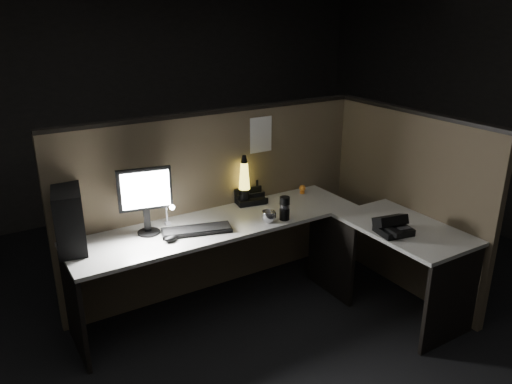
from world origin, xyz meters
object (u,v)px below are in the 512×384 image
pc_tower (69,219)px  lava_lamp (244,184)px  monitor (145,195)px  desk_phone (392,226)px  keyboard (197,230)px

pc_tower → lava_lamp: size_ratio=1.01×
monitor → lava_lamp: (0.89, 0.12, -0.12)m
pc_tower → desk_phone: pc_tower is taller
pc_tower → lava_lamp: (1.41, 0.08, -0.04)m
pc_tower → desk_phone: size_ratio=1.58×
lava_lamp → monitor: bearing=-172.0°
pc_tower → lava_lamp: bearing=13.9°
monitor → pc_tower: bearing=-173.5°
monitor → desk_phone: monitor is taller
lava_lamp → desk_phone: bearing=-59.7°
pc_tower → keyboard: 0.88m
lava_lamp → pc_tower: bearing=-176.7°
pc_tower → lava_lamp: pc_tower is taller
monitor → keyboard: 0.45m
monitor → desk_phone: (1.51, -0.94, -0.24)m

